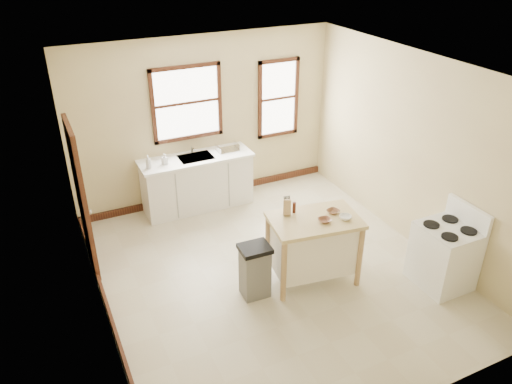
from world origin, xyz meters
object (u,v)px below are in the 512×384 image
(gas_stove, at_px, (446,247))
(knife_block, at_px, (287,207))
(soap_bottle_a, at_px, (148,162))
(bowl_c, at_px, (345,217))
(bowl_a, at_px, (325,220))
(kitchen_island, at_px, (313,249))
(pepper_grinder, at_px, (294,207))
(soap_bottle_b, at_px, (165,159))
(trash_bin, at_px, (255,271))
(bowl_b, at_px, (333,211))
(dish_rack, at_px, (228,148))

(gas_stove, bearing_deg, knife_block, 148.64)
(soap_bottle_a, relative_size, bowl_c, 1.39)
(bowl_a, bearing_deg, kitchen_island, 121.12)
(soap_bottle_a, relative_size, kitchen_island, 0.19)
(soap_bottle_a, xyz_separation_m, pepper_grinder, (1.36, -2.18, -0.01))
(soap_bottle_b, relative_size, bowl_a, 1.06)
(trash_bin, bearing_deg, soap_bottle_a, 108.10)
(soap_bottle_a, xyz_separation_m, soap_bottle_b, (0.27, 0.05, -0.02))
(kitchen_island, relative_size, bowl_b, 7.24)
(dish_rack, relative_size, kitchen_island, 0.31)
(knife_block, bearing_deg, gas_stove, -2.22)
(kitchen_island, bearing_deg, knife_block, 145.43)
(pepper_grinder, xyz_separation_m, bowl_c, (0.51, -0.43, -0.05))
(pepper_grinder, bearing_deg, bowl_a, -57.33)
(soap_bottle_a, xyz_separation_m, knife_block, (1.25, -2.17, 0.01))
(soap_bottle_a, height_order, bowl_b, soap_bottle_a)
(dish_rack, relative_size, knife_block, 1.82)
(pepper_grinder, relative_size, bowl_c, 0.94)
(soap_bottle_a, relative_size, bowl_b, 1.39)
(bowl_c, bearing_deg, dish_rack, 100.23)
(soap_bottle_a, bearing_deg, bowl_a, -43.68)
(soap_bottle_b, xyz_separation_m, dish_rack, (1.10, 0.07, -0.04))
(gas_stove, bearing_deg, trash_bin, 160.03)
(pepper_grinder, xyz_separation_m, bowl_a, (0.24, -0.37, -0.05))
(bowl_b, distance_m, trash_bin, 1.28)
(bowl_c, bearing_deg, pepper_grinder, 139.87)
(soap_bottle_a, xyz_separation_m, trash_bin, (0.68, -2.40, -0.66))
(soap_bottle_b, height_order, gas_stove, gas_stove)
(kitchen_island, bearing_deg, dish_rack, 101.87)
(bowl_a, distance_m, bowl_c, 0.28)
(bowl_b, xyz_separation_m, gas_stove, (1.21, -0.85, -0.40))
(bowl_c, bearing_deg, gas_stove, -29.29)
(dish_rack, xyz_separation_m, pepper_grinder, (-0.02, -2.30, 0.05))
(soap_bottle_a, distance_m, trash_bin, 2.58)
(bowl_c, xyz_separation_m, gas_stove, (1.16, -0.65, -0.40))
(soap_bottle_a, relative_size, bowl_a, 1.34)
(soap_bottle_a, height_order, bowl_c, soap_bottle_a)
(pepper_grinder, bearing_deg, bowl_b, -26.46)
(pepper_grinder, bearing_deg, dish_rack, 89.56)
(soap_bottle_a, distance_m, soap_bottle_b, 0.28)
(soap_bottle_a, xyz_separation_m, kitchen_island, (1.52, -2.43, -0.56))
(kitchen_island, bearing_deg, soap_bottle_a, 130.59)
(knife_block, bearing_deg, kitchen_island, -13.95)
(dish_rack, height_order, bowl_b, dish_rack)
(soap_bottle_a, bearing_deg, kitchen_island, -43.64)
(kitchen_island, relative_size, knife_block, 5.76)
(bowl_a, bearing_deg, bowl_c, -12.32)
(soap_bottle_b, bearing_deg, bowl_c, -74.79)
(soap_bottle_b, bearing_deg, gas_stove, -65.99)
(bowl_a, xyz_separation_m, trash_bin, (-0.91, 0.14, -0.59))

